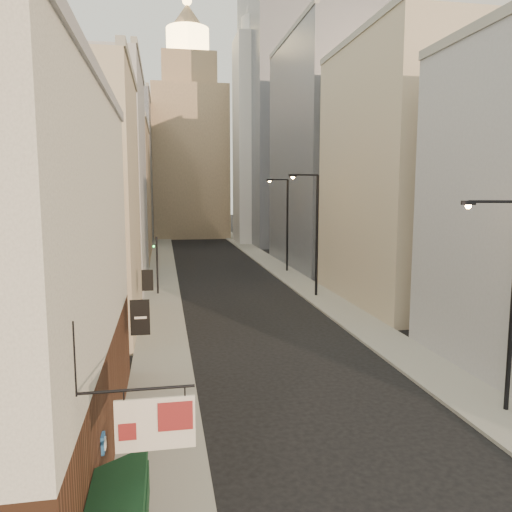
% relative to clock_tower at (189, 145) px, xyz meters
% --- Properties ---
extents(sidewalk_left, '(3.00, 140.00, 0.15)m').
position_rel_clock_tower_xyz_m(sidewalk_left, '(-5.50, -37.00, -17.56)').
color(sidewalk_left, '#9C9B8F').
rests_on(sidewalk_left, ground).
extents(sidewalk_right, '(3.00, 140.00, 0.15)m').
position_rel_clock_tower_xyz_m(sidewalk_right, '(7.50, -37.00, -17.56)').
color(sidewalk_right, '#9C9B8F').
rests_on(sidewalk_right, ground).
extents(near_building_left, '(8.30, 23.04, 12.30)m').
position_rel_clock_tower_xyz_m(near_building_left, '(-9.99, -83.00, -11.61)').
color(near_building_left, '#553220').
rests_on(near_building_left, ground).
extents(left_bldg_beige, '(8.00, 12.00, 16.00)m').
position_rel_clock_tower_xyz_m(left_bldg_beige, '(-11.00, -66.00, -9.63)').
color(left_bldg_beige, '#BBAA8C').
rests_on(left_bldg_beige, ground).
extents(left_bldg_grey, '(8.00, 16.00, 20.00)m').
position_rel_clock_tower_xyz_m(left_bldg_grey, '(-11.00, -50.00, -7.63)').
color(left_bldg_grey, '#9B9CA1').
rests_on(left_bldg_grey, ground).
extents(left_bldg_tan, '(8.00, 18.00, 17.00)m').
position_rel_clock_tower_xyz_m(left_bldg_tan, '(-11.00, -32.00, -9.13)').
color(left_bldg_tan, '#8D765A').
rests_on(left_bldg_tan, ground).
extents(left_bldg_wingrid, '(8.00, 20.00, 24.00)m').
position_rel_clock_tower_xyz_m(left_bldg_wingrid, '(-11.00, -12.00, -5.63)').
color(left_bldg_wingrid, gray).
rests_on(left_bldg_wingrid, ground).
extents(right_bldg_beige, '(8.00, 16.00, 20.00)m').
position_rel_clock_tower_xyz_m(right_bldg_beige, '(13.00, -62.00, -7.63)').
color(right_bldg_beige, '#BBAA8C').
rests_on(right_bldg_beige, ground).
extents(right_bldg_wingrid, '(8.00, 20.00, 26.00)m').
position_rel_clock_tower_xyz_m(right_bldg_wingrid, '(13.00, -42.00, -4.63)').
color(right_bldg_wingrid, gray).
rests_on(right_bldg_wingrid, ground).
extents(highrise, '(21.00, 23.00, 51.20)m').
position_rel_clock_tower_xyz_m(highrise, '(19.00, -14.00, 8.02)').
color(highrise, gray).
rests_on(highrise, ground).
extents(clock_tower, '(14.00, 14.00, 44.90)m').
position_rel_clock_tower_xyz_m(clock_tower, '(0.00, 0.00, 0.00)').
color(clock_tower, '#8D765A').
rests_on(clock_tower, ground).
extents(white_tower, '(8.00, 8.00, 41.50)m').
position_rel_clock_tower_xyz_m(white_tower, '(11.00, -14.00, 0.97)').
color(white_tower, silver).
rests_on(white_tower, ground).
extents(streetlamp_near, '(2.16, 0.81, 8.47)m').
position_rel_clock_tower_xyz_m(streetlamp_near, '(7.85, -81.81, -12.80)').
color(streetlamp_near, black).
rests_on(streetlamp_near, ground).
extents(streetlamp_mid, '(2.65, 0.67, 10.18)m').
position_rel_clock_tower_xyz_m(streetlamp_mid, '(6.95, -59.31, -11.82)').
color(streetlamp_mid, black).
rests_on(streetlamp_mid, ground).
extents(streetlamp_far, '(2.56, 1.00, 10.09)m').
position_rel_clock_tower_xyz_m(streetlamp_far, '(7.71, -46.27, -11.87)').
color(streetlamp_far, black).
rests_on(streetlamp_far, ground).
extents(traffic_light_left, '(0.53, 0.39, 5.00)m').
position_rel_clock_tower_xyz_m(traffic_light_left, '(-5.87, -56.14, -14.18)').
color(traffic_light_left, black).
rests_on(traffic_light_left, ground).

